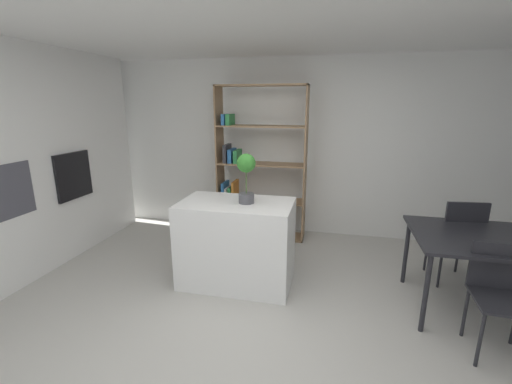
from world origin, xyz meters
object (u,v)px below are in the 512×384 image
at_px(open_bookshelf, 254,167).
at_px(dining_chair_far, 458,236).
at_px(potted_plant_on_island, 246,173).
at_px(dining_table, 478,243).
at_px(built_in_oven, 73,175).
at_px(dining_chair_near, 501,289).
at_px(kitchen_island, 237,243).

xyz_separation_m(open_bookshelf, dining_chair_far, (2.48, -0.93, -0.48)).
bearing_deg(potted_plant_on_island, dining_table, -0.90).
bearing_deg(dining_table, dining_chair_far, 88.59).
distance_m(built_in_oven, dining_table, 4.55).
xyz_separation_m(built_in_oven, dining_chair_near, (4.53, -0.81, -0.52)).
relative_size(dining_chair_far, dining_chair_near, 1.11).
relative_size(open_bookshelf, dining_table, 1.95).
relative_size(dining_table, dining_chair_near, 1.28).
height_order(dining_table, dining_chair_near, dining_chair_near).
relative_size(built_in_oven, potted_plant_on_island, 1.12).
distance_m(built_in_oven, dining_chair_far, 4.57).
distance_m(open_bookshelf, dining_chair_far, 2.69).
xyz_separation_m(built_in_oven, kitchen_island, (2.21, -0.26, -0.60)).
height_order(built_in_oven, open_bookshelf, open_bookshelf).
bearing_deg(built_in_oven, kitchen_island, -6.59).
xyz_separation_m(kitchen_island, dining_chair_near, (2.32, -0.56, 0.07)).
xyz_separation_m(potted_plant_on_island, dining_chair_far, (2.22, 0.47, -0.68)).
xyz_separation_m(kitchen_island, open_bookshelf, (-0.15, 1.41, 0.59)).
bearing_deg(dining_chair_near, kitchen_island, 169.31).
height_order(built_in_oven, dining_chair_far, built_in_oven).
xyz_separation_m(potted_plant_on_island, open_bookshelf, (-0.26, 1.41, -0.20)).
distance_m(kitchen_island, potted_plant_on_island, 0.80).
bearing_deg(kitchen_island, built_in_oven, 173.41).
bearing_deg(built_in_oven, dining_table, -3.63).
height_order(built_in_oven, dining_table, built_in_oven).
xyz_separation_m(kitchen_island, potted_plant_on_island, (0.11, 0.00, 0.79)).
bearing_deg(dining_chair_near, open_bookshelf, 144.24).
xyz_separation_m(dining_table, dining_chair_near, (0.00, -0.52, -0.16)).
bearing_deg(built_in_oven, open_bookshelf, 29.16).
height_order(kitchen_island, potted_plant_on_island, potted_plant_on_island).
height_order(potted_plant_on_island, open_bookshelf, open_bookshelf).
distance_m(open_bookshelf, dining_chair_near, 3.20).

